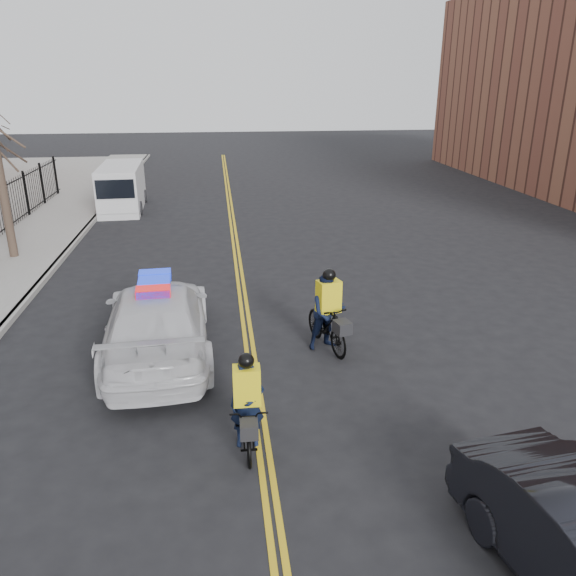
% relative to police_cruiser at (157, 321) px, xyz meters
% --- Properties ---
extents(ground, '(120.00, 120.00, 0.00)m').
position_rel_police_cruiser_xyz_m(ground, '(2.03, -2.22, -0.82)').
color(ground, black).
rests_on(ground, ground).
extents(center_line_left, '(0.10, 60.00, 0.01)m').
position_rel_police_cruiser_xyz_m(center_line_left, '(1.95, 5.78, -0.81)').
color(center_line_left, gold).
rests_on(center_line_left, ground).
extents(center_line_right, '(0.10, 60.00, 0.01)m').
position_rel_police_cruiser_xyz_m(center_line_right, '(2.11, 5.78, -0.81)').
color(center_line_right, gold).
rests_on(center_line_right, ground).
extents(curb, '(0.20, 60.00, 0.15)m').
position_rel_police_cruiser_xyz_m(curb, '(-3.97, 5.78, -0.74)').
color(curb, gray).
rests_on(curb, ground).
extents(police_cruiser, '(2.60, 5.71, 1.78)m').
position_rel_police_cruiser_xyz_m(police_cruiser, '(0.00, 0.00, 0.00)').
color(police_cruiser, silver).
rests_on(police_cruiser, ground).
extents(cargo_van, '(2.09, 5.02, 2.07)m').
position_rel_police_cruiser_xyz_m(cargo_van, '(-3.05, 15.54, 0.19)').
color(cargo_van, silver).
rests_on(cargo_van, ground).
extents(cyclist_near, '(0.64, 1.76, 1.72)m').
position_rel_police_cruiser_xyz_m(cyclist_near, '(1.78, -3.61, -0.22)').
color(cyclist_near, black).
rests_on(cyclist_near, ground).
extents(cyclist_far, '(1.04, 1.98, 1.92)m').
position_rel_police_cruiser_xyz_m(cyclist_far, '(3.82, -0.17, -0.06)').
color(cyclist_far, black).
rests_on(cyclist_far, ground).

